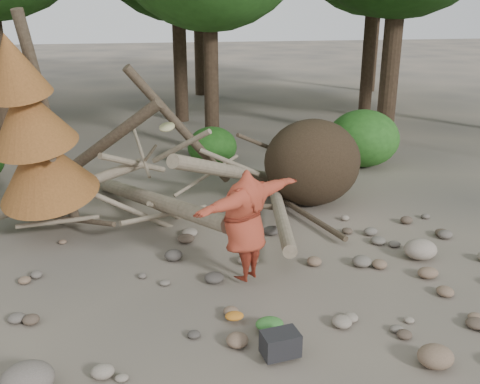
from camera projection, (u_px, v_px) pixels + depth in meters
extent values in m
plane|color=#514C44|center=(233.00, 315.00, 7.97)|extent=(120.00, 120.00, 0.00)
ellipsoid|color=#332619|center=(312.00, 163.00, 12.09)|extent=(2.20, 1.87, 1.98)
cylinder|color=gray|center=(154.00, 200.00, 11.04)|extent=(2.61, 5.11, 1.08)
cylinder|color=gray|center=(235.00, 172.00, 11.70)|extent=(3.18, 3.71, 1.90)
cylinder|color=brown|center=(93.00, 152.00, 11.37)|extent=(3.08, 1.91, 2.49)
cylinder|color=gray|center=(278.00, 204.00, 11.38)|extent=(1.13, 4.98, 0.43)
cylinder|color=brown|center=(181.00, 128.00, 11.76)|extent=(2.39, 1.03, 2.89)
cylinder|color=gray|center=(54.00, 195.00, 10.91)|extent=(3.71, 0.86, 1.20)
cylinder|color=#4C3F30|center=(79.00, 220.00, 10.67)|extent=(1.52, 1.70, 0.49)
cylinder|color=gray|center=(207.00, 175.00, 11.82)|extent=(1.57, 0.85, 0.69)
cylinder|color=#4C3F30|center=(272.00, 149.00, 12.43)|extent=(1.92, 1.25, 1.10)
cylinder|color=gray|center=(141.00, 150.00, 11.15)|extent=(0.37, 1.42, 0.85)
cylinder|color=#4C3F30|center=(309.00, 216.00, 11.28)|extent=(0.79, 2.54, 0.12)
cylinder|color=gray|center=(165.00, 215.00, 10.55)|extent=(1.78, 1.11, 0.29)
cylinder|color=#4C3F30|center=(49.00, 124.00, 10.24)|extent=(0.67, 1.13, 4.35)
cone|color=brown|center=(42.00, 164.00, 10.16)|extent=(2.06, 2.13, 1.86)
cone|color=brown|center=(28.00, 115.00, 9.62)|extent=(1.71, 1.78, 1.65)
cone|color=brown|center=(13.00, 65.00, 9.13)|extent=(1.23, 1.30, 1.41)
cylinder|color=#38281C|center=(210.00, 33.00, 15.48)|extent=(0.44, 0.44, 7.14)
cylinder|color=#38281C|center=(178.00, 7.00, 19.79)|extent=(0.52, 0.52, 8.54)
cylinder|color=#38281C|center=(372.00, 13.00, 20.82)|extent=(0.50, 0.50, 8.12)
cylinder|color=#38281C|center=(199.00, 4.00, 25.86)|extent=(0.54, 0.54, 8.75)
cylinder|color=#38281C|center=(376.00, 13.00, 27.15)|extent=(0.46, 0.46, 7.84)
ellipsoid|color=#225819|center=(212.00, 147.00, 15.15)|extent=(1.40, 1.40, 1.12)
ellipsoid|color=#2B6820|center=(363.00, 138.00, 15.08)|extent=(2.00, 2.00, 1.60)
imported|color=#9A3522|center=(245.00, 225.00, 8.59)|extent=(2.25, 1.86, 1.88)
cylinder|color=tan|center=(167.00, 127.00, 8.35)|extent=(0.26, 0.27, 0.14)
cube|color=black|center=(280.00, 348.00, 6.95)|extent=(0.52, 0.39, 0.32)
ellipsoid|color=#336E2C|center=(269.00, 327.00, 7.54)|extent=(0.40, 0.33, 0.15)
ellipsoid|color=#B76B1F|center=(234.00, 319.00, 7.78)|extent=(0.27, 0.22, 0.10)
ellipsoid|color=#6D635B|center=(27.00, 379.00, 6.32)|extent=(0.63, 0.57, 0.38)
ellipsoid|color=#7A614C|center=(436.00, 357.00, 6.80)|extent=(0.47, 0.42, 0.28)
ellipsoid|color=gray|center=(420.00, 249.00, 9.68)|extent=(0.60, 0.54, 0.36)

